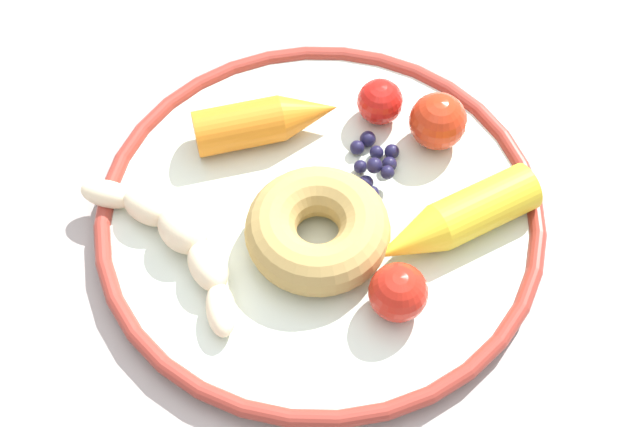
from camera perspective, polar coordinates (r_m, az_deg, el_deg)
dining_table at (r=0.78m, az=1.23°, el=-1.10°), size 1.06×0.82×0.71m
plate at (r=0.67m, az=0.00°, el=-0.14°), size 0.32×0.32×0.02m
banana at (r=0.65m, az=-8.74°, el=-1.43°), size 0.13×0.11×0.03m
carrot_orange at (r=0.70m, az=-3.21°, el=5.61°), size 0.05×0.11×0.03m
carrot_yellow at (r=0.65m, az=8.07°, el=-0.43°), size 0.08×0.13×0.03m
donut at (r=0.64m, az=-0.14°, el=-0.99°), size 0.14×0.14×0.04m
blueberry_pile at (r=0.68m, az=3.18°, el=2.96°), size 0.06×0.05×0.02m
tomato_near at (r=0.61m, az=4.75°, el=-4.77°), size 0.04×0.04×0.04m
tomato_mid at (r=0.69m, az=7.14°, el=5.55°), size 0.04×0.04×0.04m
tomato_far at (r=0.71m, az=3.64°, el=6.75°), size 0.03×0.03×0.03m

